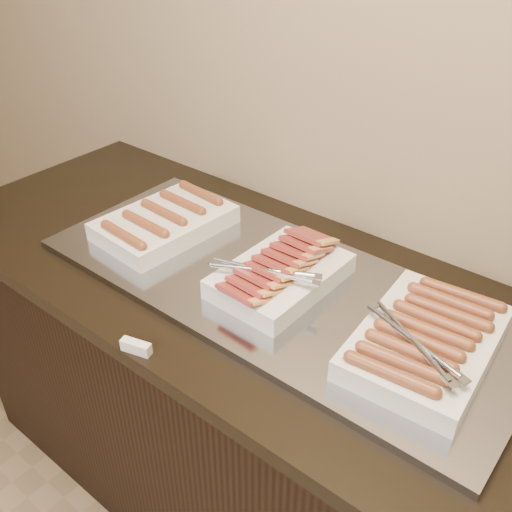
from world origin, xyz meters
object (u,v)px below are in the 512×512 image
at_px(dish_center, 279,273).
at_px(dish_right, 425,340).
at_px(warming_tray, 274,285).
at_px(dish_left, 165,222).
at_px(counter, 274,414).

relative_size(dish_center, dish_right, 0.89).
bearing_deg(warming_tray, dish_center, -14.60).
bearing_deg(dish_left, dish_right, 3.64).
bearing_deg(dish_center, dish_right, 1.27).
bearing_deg(dish_right, dish_left, 175.76).
height_order(counter, warming_tray, warming_tray).
relative_size(warming_tray, dish_left, 3.28).
distance_m(counter, dish_right, 0.63).
distance_m(counter, warming_tray, 0.46).
xyz_separation_m(counter, dish_right, (0.38, -0.00, 0.50)).
bearing_deg(dish_center, counter, 157.06).
distance_m(dish_left, dish_center, 0.40).
height_order(warming_tray, dish_center, dish_center).
bearing_deg(warming_tray, dish_left, -180.00).
relative_size(counter, dish_left, 5.63).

